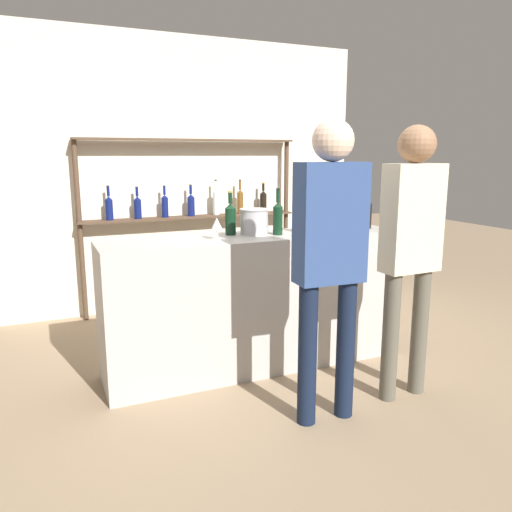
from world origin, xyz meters
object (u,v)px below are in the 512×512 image
(counter_bottle_1, at_px, (278,217))
(counter_bottle_4, at_px, (299,215))
(counter_bottle_0, at_px, (362,215))
(counter_bottle_2, at_px, (367,213))
(customer_center, at_px, (330,246))
(customer_right, at_px, (411,238))
(cork_jar, at_px, (330,224))
(counter_bottle_3, at_px, (230,218))
(wine_glass, at_px, (217,224))
(ice_bucket, at_px, (254,221))

(counter_bottle_1, bearing_deg, counter_bottle_4, 16.29)
(counter_bottle_0, bearing_deg, counter_bottle_1, 168.93)
(counter_bottle_2, bearing_deg, customer_center, -135.39)
(customer_center, bearing_deg, customer_right, -82.02)
(cork_jar, bearing_deg, customer_center, -122.28)
(customer_center, bearing_deg, counter_bottle_4, -15.09)
(counter_bottle_2, distance_m, counter_bottle_4, 0.61)
(counter_bottle_0, relative_size, cork_jar, 2.28)
(counter_bottle_3, relative_size, wine_glass, 2.07)
(ice_bucket, height_order, customer_right, customer_right)
(counter_bottle_0, xyz_separation_m, customer_right, (-0.12, -0.71, -0.06))
(counter_bottle_4, distance_m, customer_center, 1.01)
(customer_center, bearing_deg, wine_glass, 27.68)
(customer_right, bearing_deg, wine_glass, 50.62)
(cork_jar, bearing_deg, customer_right, -78.86)
(counter_bottle_3, distance_m, customer_center, 1.06)
(wine_glass, relative_size, customer_right, 0.09)
(cork_jar, height_order, customer_center, customer_center)
(counter_bottle_4, distance_m, cork_jar, 0.26)
(cork_jar, bearing_deg, counter_bottle_0, -5.75)
(counter_bottle_4, xyz_separation_m, ice_bucket, (-0.36, 0.03, -0.04))
(counter_bottle_2, xyz_separation_m, counter_bottle_3, (-1.14, 0.13, -0.00))
(wine_glass, xyz_separation_m, customer_right, (1.04, -0.80, -0.05))
(cork_jar, distance_m, customer_right, 0.75)
(counter_bottle_0, distance_m, customer_center, 1.09)
(counter_bottle_0, relative_size, ice_bucket, 1.54)
(ice_bucket, xyz_separation_m, customer_center, (0.05, -0.99, -0.03))
(customer_right, bearing_deg, ice_bucket, 34.88)
(counter_bottle_3, height_order, customer_center, customer_center)
(counter_bottle_4, xyz_separation_m, wine_glass, (-0.71, -0.10, -0.02))
(counter_bottle_4, height_order, wine_glass, counter_bottle_4)
(customer_center, bearing_deg, counter_bottle_3, 15.23)
(customer_center, bearing_deg, ice_bucket, 5.82)
(counter_bottle_0, bearing_deg, wine_glass, 175.40)
(counter_bottle_2, xyz_separation_m, customer_center, (-0.92, -0.91, -0.06))
(counter_bottle_2, relative_size, counter_bottle_4, 0.94)
(ice_bucket, bearing_deg, customer_right, -53.42)
(counter_bottle_0, bearing_deg, ice_bucket, 164.57)
(cork_jar, bearing_deg, counter_bottle_1, 165.43)
(counter_bottle_2, height_order, wine_glass, counter_bottle_2)
(counter_bottle_2, xyz_separation_m, wine_glass, (-1.31, -0.05, -0.01))
(counter_bottle_2, bearing_deg, wine_glass, -177.94)
(counter_bottle_0, height_order, counter_bottle_3, counter_bottle_0)
(customer_right, bearing_deg, counter_bottle_3, 39.91)
(counter_bottle_0, height_order, customer_right, customer_right)
(counter_bottle_2, distance_m, customer_center, 1.29)
(cork_jar, bearing_deg, counter_bottle_2, 15.23)
(wine_glass, bearing_deg, customer_center, -65.35)
(counter_bottle_3, relative_size, cork_jar, 2.19)
(counter_bottle_3, bearing_deg, wine_glass, -134.03)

